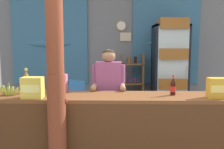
% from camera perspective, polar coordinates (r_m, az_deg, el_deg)
% --- Properties ---
extents(ground_plane, '(7.46, 7.46, 0.00)m').
position_cam_1_polar(ground_plane, '(4.04, 0.88, -15.74)').
color(ground_plane, gray).
extents(back_wall_curtained, '(5.05, 0.22, 2.63)m').
position_cam_1_polar(back_wall_curtained, '(5.50, 0.53, 4.95)').
color(back_wall_curtained, slate).
rests_on(back_wall_curtained, ground).
extents(stall_counter, '(3.47, 0.59, 0.93)m').
position_cam_1_polar(stall_counter, '(3.09, 1.82, -11.52)').
color(stall_counter, brown).
rests_on(stall_counter, ground).
extents(timber_post, '(0.22, 0.20, 2.49)m').
position_cam_1_polar(timber_post, '(2.77, -12.61, -0.86)').
color(timber_post, brown).
rests_on(timber_post, ground).
extents(drink_fridge, '(0.64, 0.67, 2.03)m').
position_cam_1_polar(drink_fridge, '(5.06, 12.94, 1.65)').
color(drink_fridge, black).
rests_on(drink_fridge, ground).
extents(bottle_shelf_rack, '(0.48, 0.28, 1.35)m').
position_cam_1_polar(bottle_shelf_rack, '(5.25, 4.50, -2.47)').
color(bottle_shelf_rack, brown).
rests_on(bottle_shelf_rack, ground).
extents(plastic_lawn_chair, '(0.62, 0.62, 0.86)m').
position_cam_1_polar(plastic_lawn_chair, '(4.86, -8.93, -5.79)').
color(plastic_lawn_chair, '#3884D6').
rests_on(plastic_lawn_chair, ground).
extents(shopkeeper, '(0.47, 0.42, 1.48)m').
position_cam_1_polar(shopkeeper, '(3.62, -0.78, -3.09)').
color(shopkeeper, '#28282D').
rests_on(shopkeeper, ground).
extents(soda_bottle_iced_tea, '(0.09, 0.09, 0.32)m').
position_cam_1_polar(soda_bottle_iced_tea, '(3.41, -18.80, -1.73)').
color(soda_bottle_iced_tea, brown).
rests_on(soda_bottle_iced_tea, stall_counter).
extents(soda_bottle_cola, '(0.06, 0.06, 0.25)m').
position_cam_1_polar(soda_bottle_cola, '(3.19, 13.62, -2.71)').
color(soda_bottle_cola, black).
rests_on(soda_bottle_cola, stall_counter).
extents(soda_bottle_grape_soda, '(0.07, 0.07, 0.25)m').
position_cam_1_polar(soda_bottle_grape_soda, '(3.19, -12.26, -2.65)').
color(soda_bottle_grape_soda, '#56286B').
rests_on(soda_bottle_grape_soda, stall_counter).
extents(snack_box_instant_noodle, '(0.24, 0.16, 0.25)m').
position_cam_1_polar(snack_box_instant_noodle, '(3.07, -17.54, -2.86)').
color(snack_box_instant_noodle, '#EAD14C').
rests_on(snack_box_instant_noodle, stall_counter).
extents(snack_box_wafer, '(0.17, 0.15, 0.23)m').
position_cam_1_polar(snack_box_wafer, '(3.40, -11.58, -1.91)').
color(snack_box_wafer, '#B76699').
rests_on(snack_box_wafer, stall_counter).
extents(snack_box_choco_powder, '(0.20, 0.15, 0.24)m').
position_cam_1_polar(snack_box_choco_powder, '(3.18, 22.58, -2.83)').
color(snack_box_choco_powder, gold).
rests_on(snack_box_choco_powder, stall_counter).
extents(banana_bunch, '(0.26, 0.06, 0.16)m').
position_cam_1_polar(banana_bunch, '(3.34, -22.39, -3.38)').
color(banana_bunch, '#B7C647').
rests_on(banana_bunch, stall_counter).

